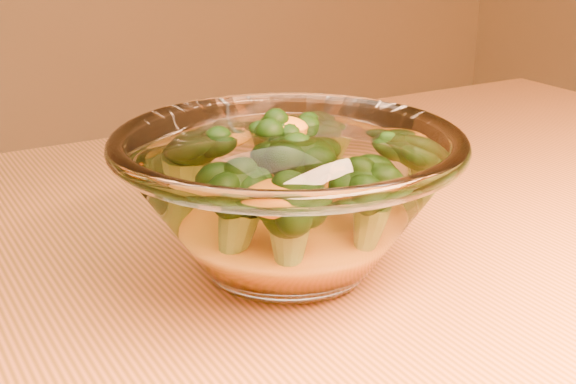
# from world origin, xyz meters

# --- Properties ---
(glass_bowl) EXTENTS (0.24, 0.24, 0.11)m
(glass_bowl) POSITION_xyz_m (-0.02, 0.01, 0.81)
(glass_bowl) COLOR white
(glass_bowl) RESTS_ON table
(cheese_sauce) EXTENTS (0.13, 0.13, 0.04)m
(cheese_sauce) POSITION_xyz_m (-0.02, 0.01, 0.78)
(cheese_sauce) COLOR orange
(cheese_sauce) RESTS_ON glass_bowl
(broccoli_heap) EXTENTS (0.17, 0.16, 0.08)m
(broccoli_heap) POSITION_xyz_m (-0.02, 0.02, 0.82)
(broccoli_heap) COLOR black
(broccoli_heap) RESTS_ON cheese_sauce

